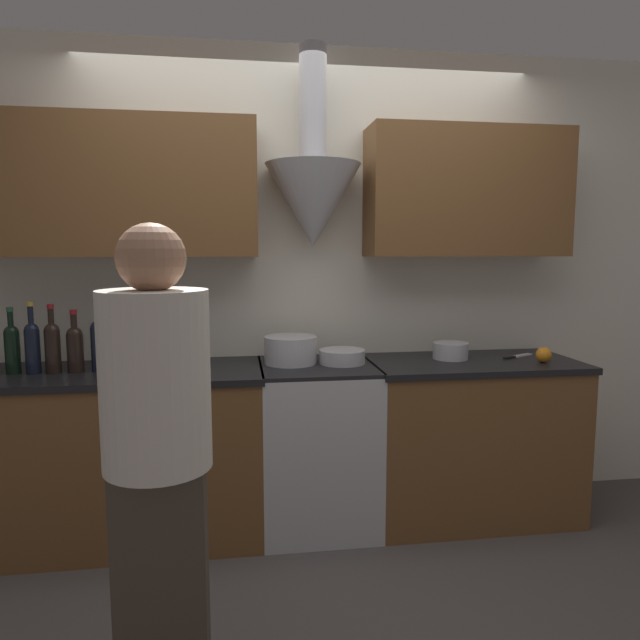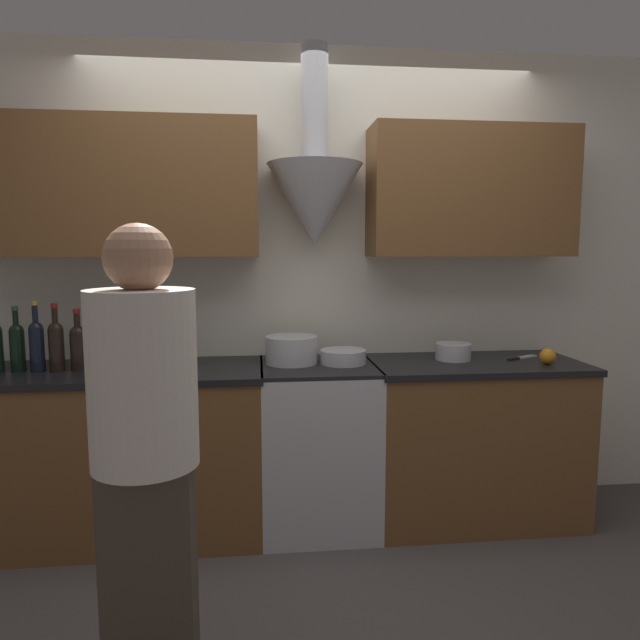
{
  "view_description": "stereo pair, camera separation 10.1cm",
  "coord_description": "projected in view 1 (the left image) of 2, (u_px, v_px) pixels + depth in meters",
  "views": [
    {
      "loc": [
        -0.42,
        -2.58,
        1.48
      ],
      "look_at": [
        0.0,
        0.25,
        1.13
      ],
      "focal_mm": 32.0,
      "sensor_mm": 36.0,
      "label": 1
    },
    {
      "loc": [
        -0.32,
        -2.59,
        1.48
      ],
      "look_at": [
        0.0,
        0.25,
        1.13
      ],
      "focal_mm": 32.0,
      "sensor_mm": 36.0,
      "label": 2
    }
  ],
  "objects": [
    {
      "name": "wall_back",
      "position": [
        300.0,
        252.0,
        3.2
      ],
      "size": [
        8.4,
        0.52,
        2.6
      ],
      "color": "silver",
      "rests_on": "ground_plane"
    },
    {
      "name": "stock_pot",
      "position": [
        291.0,
        350.0,
        3.04
      ],
      "size": [
        0.28,
        0.28,
        0.15
      ],
      "color": "silver",
      "rests_on": "stove_range"
    },
    {
      "name": "wine_bottle_4",
      "position": [
        52.0,
        345.0,
        2.79
      ],
      "size": [
        0.07,
        0.07,
        0.34
      ],
      "color": "black",
      "rests_on": "counter_left"
    },
    {
      "name": "ground_plane",
      "position": [
        327.0,
        556.0,
        2.78
      ],
      "size": [
        12.0,
        12.0,
        0.0
      ],
      "primitive_type": "plane",
      "color": "#4C4744"
    },
    {
      "name": "saucepan",
      "position": [
        450.0,
        351.0,
        3.17
      ],
      "size": [
        0.19,
        0.19,
        0.09
      ],
      "color": "silver",
      "rests_on": "counter_right"
    },
    {
      "name": "mixing_bowl",
      "position": [
        342.0,
        356.0,
        3.04
      ],
      "size": [
        0.24,
        0.24,
        0.07
      ],
      "color": "silver",
      "rests_on": "stove_range"
    },
    {
      "name": "wine_bottle_8",
      "position": [
        135.0,
        343.0,
        2.85
      ],
      "size": [
        0.07,
        0.07,
        0.36
      ],
      "color": "black",
      "rests_on": "counter_left"
    },
    {
      "name": "wine_bottle_2",
      "position": [
        12.0,
        346.0,
        2.78
      ],
      "size": [
        0.07,
        0.07,
        0.33
      ],
      "color": "black",
      "rests_on": "counter_left"
    },
    {
      "name": "orange_fruit",
      "position": [
        544.0,
        355.0,
        3.07
      ],
      "size": [
        0.08,
        0.08,
        0.08
      ],
      "color": "orange",
      "rests_on": "counter_right"
    },
    {
      "name": "person_foreground_left",
      "position": [
        158.0,
        458.0,
        1.71
      ],
      "size": [
        0.32,
        0.32,
        1.56
      ],
      "color": "#473D33",
      "rests_on": "ground_plane"
    },
    {
      "name": "wine_bottle_3",
      "position": [
        32.0,
        345.0,
        2.78
      ],
      "size": [
        0.07,
        0.07,
        0.35
      ],
      "color": "black",
      "rests_on": "counter_left"
    },
    {
      "name": "wine_bottle_5",
      "position": [
        75.0,
        347.0,
        2.81
      ],
      "size": [
        0.08,
        0.08,
        0.31
      ],
      "color": "black",
      "rests_on": "counter_left"
    },
    {
      "name": "stove_range",
      "position": [
        317.0,
        444.0,
        3.07
      ],
      "size": [
        0.61,
        0.6,
        0.88
      ],
      "color": "silver",
      "rests_on": "ground_plane"
    },
    {
      "name": "wine_bottle_9",
      "position": [
        153.0,
        345.0,
        2.87
      ],
      "size": [
        0.07,
        0.07,
        0.31
      ],
      "color": "black",
      "rests_on": "counter_left"
    },
    {
      "name": "chefs_knife",
      "position": [
        518.0,
        356.0,
        3.23
      ],
      "size": [
        0.22,
        0.13,
        0.01
      ],
      "rotation": [
        0.0,
        0.0,
        0.48
      ],
      "color": "silver",
      "rests_on": "counter_right"
    },
    {
      "name": "counter_left",
      "position": [
        117.0,
        455.0,
        2.92
      ],
      "size": [
        1.5,
        0.62,
        0.88
      ],
      "color": "brown",
      "rests_on": "ground_plane"
    },
    {
      "name": "wine_bottle_7",
      "position": [
        116.0,
        347.0,
        2.84
      ],
      "size": [
        0.07,
        0.07,
        0.31
      ],
      "color": "black",
      "rests_on": "counter_left"
    },
    {
      "name": "wine_bottle_6",
      "position": [
        98.0,
        343.0,
        2.83
      ],
      "size": [
        0.07,
        0.07,
        0.37
      ],
      "color": "black",
      "rests_on": "counter_left"
    },
    {
      "name": "counter_right",
      "position": [
        470.0,
        437.0,
        3.19
      ],
      "size": [
        1.14,
        0.62,
        0.88
      ],
      "color": "brown",
      "rests_on": "ground_plane"
    }
  ]
}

